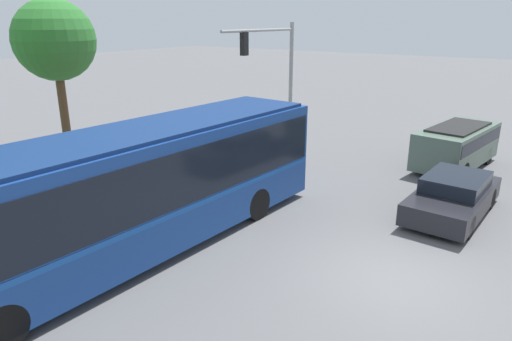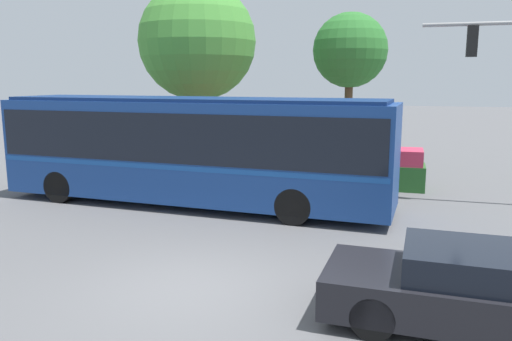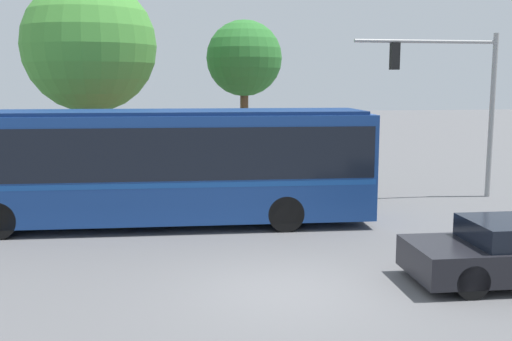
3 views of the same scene
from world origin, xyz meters
The scene contains 7 objects.
ground_plane centered at (0.00, 0.00, 0.00)m, with size 140.00×140.00×0.00m, color #5B5B5E.
city_bus centered at (-2.41, 5.97, 1.87)m, with size 12.23×3.24×3.28m.
sedan_foreground centered at (4.85, -0.20, 0.63)m, with size 4.50×2.07×1.30m.
suv_left_lane centered at (9.97, 0.90, 1.03)m, with size 4.90×2.53×1.77m.
traffic_light_pole centered at (7.96, 8.44, 3.85)m, with size 5.19×0.24×5.74m.
flowering_hedge centered at (-0.44, 10.18, 0.69)m, with size 9.98×1.36×1.41m.
street_tree_centre centered at (1.35, 14.79, 5.03)m, with size 3.25×3.25×6.70m.
Camera 1 is at (-9.64, -2.86, 5.91)m, focal length 32.25 mm.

